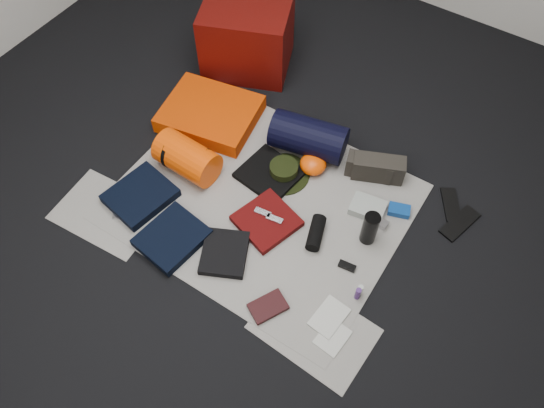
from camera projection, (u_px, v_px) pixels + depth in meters
The scene contains 37 objects.
floor at pixel (261, 202), 3.10m from camera, with size 4.50×4.50×0.02m, color black.
newspaper_mat at pixel (261, 201), 3.09m from camera, with size 1.60×1.30×0.01m, color #AFABA2.
newspaper_sheet_front_left at pixel (107, 213), 3.05m from camera, with size 0.58×0.40×0.00m, color #AFABA2.
newspaper_sheet_front_right at pixel (314, 329), 2.66m from camera, with size 0.58×0.40×0.00m, color #AFABA2.
red_cabinet at pixel (247, 37), 3.54m from camera, with size 0.56×0.47×0.47m, color #550906.
sleeping_pad at pixel (210, 114), 3.39m from camera, with size 0.58×0.47×0.11m, color #DF3E02.
stuff_sack at pixel (187, 158), 3.12m from camera, with size 0.22×0.22×0.37m, color #F84804.
sack_strap_left at pixel (174, 151), 3.15m from camera, with size 0.22×0.22×0.03m, color black.
sack_strap_right at pixel (201, 165), 3.09m from camera, with size 0.22×0.22×0.03m, color black.
navy_duffel at pixel (308, 137), 3.20m from camera, with size 0.24×0.24×0.45m, color black.
boonie_brim at pixel (284, 174), 3.19m from camera, with size 0.32×0.32×0.01m, color black.
boonie_crown at pixel (284, 170), 3.15m from camera, with size 0.17×0.17×0.07m, color black.
hiking_boot_left at pixel (370, 167), 3.14m from camera, with size 0.28×0.10×0.14m, color #2D2923.
hiking_boot_right at pixel (378, 168), 3.12m from camera, with size 0.30×0.11×0.15m, color #2D2923.
flip_flop_left at pixel (451, 205), 3.07m from camera, with size 0.09×0.23×0.01m, color black.
flip_flop_right at pixel (460, 223), 3.00m from camera, with size 0.10×0.26×0.01m, color black.
trousers_navy_a at pixel (140, 196), 3.07m from camera, with size 0.31×0.36×0.06m, color black.
trousers_navy_b at pixel (172, 238), 2.92m from camera, with size 0.30×0.34×0.05m, color black.
trousers_charcoal at pixel (225, 253), 2.87m from camera, with size 0.24×0.28×0.04m, color black.
black_tshirt at pixel (269, 174), 3.17m from camera, with size 0.33×0.31×0.03m, color black.
red_shirt at pixel (267, 221), 2.99m from camera, with size 0.30×0.30×0.04m, color #4E0808.
orange_stuff_sack at pixel (313, 164), 3.17m from camera, with size 0.16×0.16×0.10m, color #F84804.
first_aid_pouch at pixel (368, 208), 3.03m from camera, with size 0.19×0.15×0.05m, color #979E95.
water_bottle at pixel (370, 228), 2.86m from camera, with size 0.09×0.09×0.22m, color black.
speaker at pixel (316, 233), 2.92m from camera, with size 0.08×0.08×0.20m, color black.
compact_camera at pixel (380, 223), 2.98m from camera, with size 0.09×0.05×0.03m, color #B9B9BE.
cyan_case at pixel (399, 210), 3.03m from camera, with size 0.12×0.08×0.04m, color navy.
toiletry_purple at pixel (358, 294), 2.72m from camera, with size 0.03×0.03×0.09m, color #431F65.
toiletry_clear at pixel (360, 290), 2.73m from camera, with size 0.03×0.03×0.09m, color #AFB4AF.
paperback_book at pixel (268, 307), 2.71m from camera, with size 0.12×0.19×0.03m, color black.
map_booklet at pixel (329, 317), 2.69m from camera, with size 0.14×0.20×0.01m, color beige.
map_printout at pixel (333, 337), 2.63m from camera, with size 0.13×0.17×0.01m, color beige.
sunglasses at pixel (347, 266), 2.84m from camera, with size 0.09×0.04×0.02m, color black.
key_cluster at pixel (120, 214), 3.03m from camera, with size 0.07×0.07×0.01m, color #B9B9BE.
tape_roll at pixel (275, 169), 3.15m from camera, with size 0.05×0.05×0.04m, color beige.
energy_bar_a at pixel (263, 212), 2.99m from camera, with size 0.10×0.04×0.01m, color #B9B9BE.
energy_bar_b at pixel (275, 219), 2.96m from camera, with size 0.10×0.04×0.01m, color #B9B9BE.
Camera 1 is at (0.99, -1.41, 2.57)m, focal length 35.00 mm.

